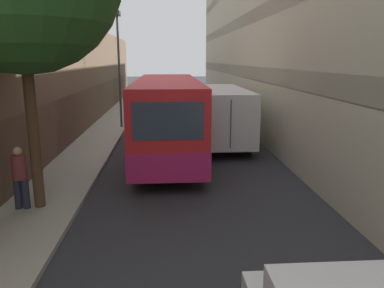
% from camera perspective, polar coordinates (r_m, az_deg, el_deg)
% --- Properties ---
extents(ground_plane, '(150.00, 150.00, 0.00)m').
position_cam_1_polar(ground_plane, '(13.91, -0.61, -3.78)').
color(ground_plane, '#2B2B30').
extents(sidewalk_left, '(2.07, 60.00, 0.14)m').
position_cam_1_polar(sidewalk_left, '(14.29, -17.59, -3.66)').
color(sidewalk_left, '#9E998E').
rests_on(sidewalk_left, ground_plane).
extents(building_left_shopfront, '(2.40, 60.00, 5.90)m').
position_cam_1_polar(building_left_shopfront, '(14.48, -26.57, 6.35)').
color(building_left_shopfront, brown).
rests_on(building_left_shopfront, ground_plane).
extents(bus, '(2.51, 10.35, 3.16)m').
position_cam_1_polar(bus, '(15.78, -3.73, 4.40)').
color(bus, red).
rests_on(bus, ground_plane).
extents(box_truck, '(2.32, 8.95, 2.64)m').
position_cam_1_polar(box_truck, '(18.66, 3.72, 5.04)').
color(box_truck, silver).
rests_on(box_truck, ground_plane).
extents(panel_van, '(1.91, 4.76, 1.92)m').
position_cam_1_polar(panel_van, '(27.99, -4.57, 6.85)').
color(panel_van, silver).
rests_on(panel_van, ground_plane).
extents(pedestrian, '(0.39, 0.37, 1.66)m').
position_cam_1_polar(pedestrian, '(10.67, -24.76, -4.43)').
color(pedestrian, '#23283D').
rests_on(pedestrian, sidewalk_left).
extents(street_lamp, '(0.36, 0.80, 6.37)m').
position_cam_1_polar(street_lamp, '(21.72, -11.18, 14.26)').
color(street_lamp, '#38383D').
rests_on(street_lamp, sidewalk_left).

